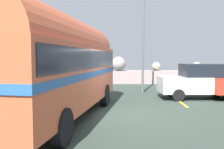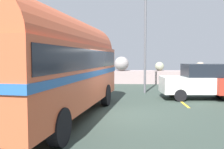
% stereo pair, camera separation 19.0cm
% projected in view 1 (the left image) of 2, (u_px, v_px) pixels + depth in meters
% --- Properties ---
extents(ground, '(32.00, 26.00, 0.02)m').
position_uv_depth(ground, '(114.00, 114.00, 9.36)').
color(ground, '#313D36').
extents(breakwater, '(31.36, 2.04, 2.35)m').
position_uv_depth(breakwater, '(117.00, 75.00, 21.05)').
color(breakwater, gray).
rests_on(breakwater, ground).
extents(vintage_coach, '(3.52, 8.83, 3.70)m').
position_uv_depth(vintage_coach, '(59.00, 62.00, 8.52)').
color(vintage_coach, black).
rests_on(vintage_coach, ground).
extents(parked_car_nearest, '(4.19, 1.94, 1.86)m').
position_uv_depth(parked_car_nearest, '(199.00, 81.00, 12.83)').
color(parked_car_nearest, black).
rests_on(parked_car_nearest, ground).
extents(lamp_post, '(0.44, 0.80, 6.52)m').
position_uv_depth(lamp_post, '(143.00, 34.00, 14.93)').
color(lamp_post, '#5B5B60').
rests_on(lamp_post, ground).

